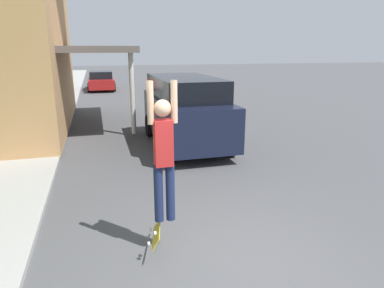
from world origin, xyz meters
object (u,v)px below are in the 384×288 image
at_px(car_down_street, 101,81).
at_px(skateboard, 156,233).
at_px(suv_parked, 185,110).
at_px(skateboarder, 163,151).

relative_size(car_down_street, skateboard, 5.49).
bearing_deg(skateboard, suv_parked, 71.29).
bearing_deg(car_down_street, suv_parked, -82.17).
xyz_separation_m(car_down_street, skateboarder, (0.46, -21.51, 0.88)).
xyz_separation_m(car_down_street, skateboard, (0.31, -21.55, -0.34)).
distance_m(suv_parked, car_down_street, 16.13).
distance_m(suv_parked, skateboarder, 5.82).
bearing_deg(car_down_street, skateboarder, -88.78).
height_order(skateboarder, skateboard, skateboarder).
height_order(car_down_street, skateboarder, skateboarder).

